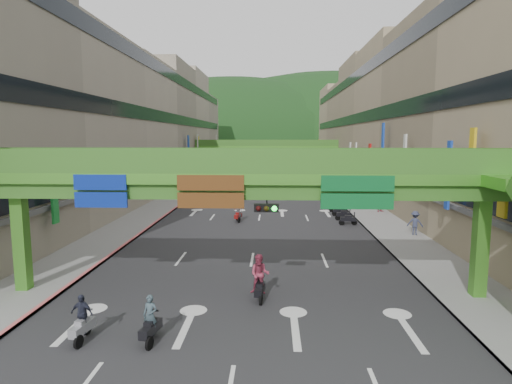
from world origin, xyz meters
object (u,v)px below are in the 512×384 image
scooter_rider_near (150,321)px  scooter_rider_mid (260,277)px  car_silver (247,175)px  pedestrian_red (382,204)px  car_yellow (290,185)px  overpass_near (265,190)px

scooter_rider_near → scooter_rider_mid: size_ratio=0.83×
car_silver → pedestrian_red: 39.54m
car_silver → car_yellow: size_ratio=0.93×
overpass_near → pedestrian_red: overpass_near is taller
scooter_rider_near → car_yellow: size_ratio=0.43×
overpass_near → car_silver: overpass_near is taller
scooter_rider_near → car_yellow: (6.95, 46.76, -0.11)m
scooter_rider_mid → pedestrian_red: (11.51, 23.63, -0.25)m
car_yellow → scooter_rider_mid: bearing=-87.1°
car_silver → overpass_near: bearing=-76.2°
car_yellow → pedestrian_red: 20.66m
scooter_rider_near → pedestrian_red: 31.91m
scooter_rider_near → car_yellow: bearing=81.6°
car_silver → scooter_rider_near: bearing=-80.2°
pedestrian_red → scooter_rider_near: bearing=-146.8°
scooter_rider_near → scooter_rider_mid: bearing=47.6°
scooter_rider_mid → pedestrian_red: size_ratio=1.22×
overpass_near → pedestrian_red: bearing=64.4°
scooter_rider_mid → pedestrian_red: scooter_rider_mid is taller
scooter_rider_near → overpass_near: bearing=46.4°
overpass_near → scooter_rider_mid: bearing=-161.9°
overpass_near → car_silver: size_ratio=7.04×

